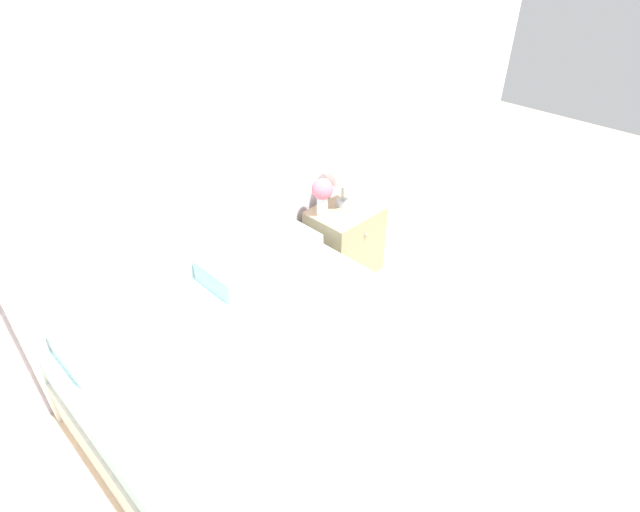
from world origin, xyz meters
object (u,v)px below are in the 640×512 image
(bed, at_px, (289,391))
(table_lamp, at_px, (343,172))
(flower_vase, at_px, (323,193))
(nightstand, at_px, (344,241))

(bed, distance_m, table_lamp, 1.64)
(flower_vase, bearing_deg, nightstand, -23.41)
(bed, distance_m, nightstand, 1.48)
(bed, relative_size, flower_vase, 7.49)
(nightstand, xyz_separation_m, table_lamp, (0.03, 0.06, 0.56))
(bed, xyz_separation_m, table_lamp, (1.30, 0.83, 0.56))
(nightstand, bearing_deg, table_lamp, 62.86)
(table_lamp, xyz_separation_m, flower_vase, (-0.20, 0.01, -0.10))
(nightstand, relative_size, flower_vase, 1.97)
(bed, height_order, flower_vase, bed)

